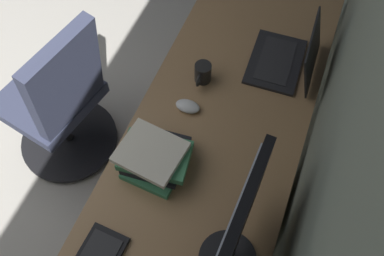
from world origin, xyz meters
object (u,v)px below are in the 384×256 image
(office_chair, at_px, (60,105))
(book_stack_near, at_px, (155,157))
(coffee_mug, at_px, (203,73))
(laptop_leftmost, at_px, (290,58))
(monitor_primary, at_px, (233,237))
(mouse_main, at_px, (188,106))
(drawer_pedestal, at_px, (209,196))

(office_chair, bearing_deg, book_stack_near, 69.71)
(coffee_mug, height_order, office_chair, office_chair)
(laptop_leftmost, bearing_deg, coffee_mug, -57.31)
(monitor_primary, relative_size, mouse_main, 4.69)
(monitor_primary, xyz_separation_m, laptop_leftmost, (-0.91, -0.02, -0.21))
(laptop_leftmost, xyz_separation_m, coffee_mug, (0.21, -0.33, -0.01))
(monitor_primary, xyz_separation_m, office_chair, (-0.49, -1.03, -0.54))
(mouse_main, xyz_separation_m, book_stack_near, (0.28, -0.02, 0.04))
(monitor_primary, xyz_separation_m, mouse_main, (-0.53, -0.35, -0.25))
(drawer_pedestal, relative_size, office_chair, 0.72)
(monitor_primary, height_order, book_stack_near, monitor_primary)
(book_stack_near, bearing_deg, mouse_main, 175.64)
(book_stack_near, bearing_deg, laptop_leftmost, 151.71)
(laptop_leftmost, xyz_separation_m, office_chair, (0.42, -1.01, -0.33))
(book_stack_near, height_order, coffee_mug, book_stack_near)
(laptop_leftmost, relative_size, coffee_mug, 2.97)
(mouse_main, relative_size, coffee_mug, 0.92)
(monitor_primary, height_order, office_chair, monitor_primary)
(laptop_leftmost, height_order, office_chair, office_chair)
(laptop_leftmost, bearing_deg, book_stack_near, -28.29)
(coffee_mug, bearing_deg, book_stack_near, -3.33)
(drawer_pedestal, bearing_deg, monitor_primary, 27.13)
(drawer_pedestal, relative_size, laptop_leftmost, 2.07)
(mouse_main, height_order, coffee_mug, coffee_mug)
(drawer_pedestal, xyz_separation_m, coffee_mug, (-0.35, -0.17, 0.43))
(office_chair, bearing_deg, mouse_main, 93.53)
(drawer_pedestal, bearing_deg, coffee_mug, -154.14)
(monitor_primary, height_order, coffee_mug, monitor_primary)
(monitor_primary, distance_m, coffee_mug, 0.81)
(book_stack_near, xyz_separation_m, office_chair, (-0.24, -0.65, -0.33))
(laptop_leftmost, bearing_deg, mouse_main, -41.53)
(book_stack_near, height_order, office_chair, office_chair)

